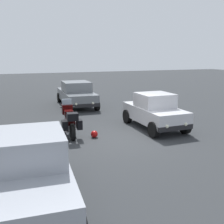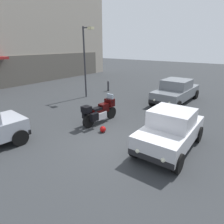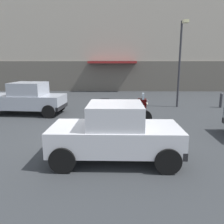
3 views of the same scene
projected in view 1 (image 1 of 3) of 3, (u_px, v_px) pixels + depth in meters
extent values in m
plane|color=#2D3033|center=(123.00, 138.00, 10.40)|extent=(80.00, 80.00, 0.00)
cylinder|color=black|center=(67.00, 122.00, 11.64)|extent=(0.65, 0.19, 0.64)
cylinder|color=black|center=(73.00, 132.00, 10.13)|extent=(0.65, 0.19, 0.64)
cylinder|color=#B7B7BC|center=(67.00, 113.00, 11.53)|extent=(0.33, 0.10, 0.68)
cube|color=#B7B7BC|center=(70.00, 125.00, 10.83)|extent=(0.63, 0.45, 0.36)
cube|color=black|center=(70.00, 119.00, 10.78)|extent=(1.12, 0.37, 0.28)
cube|color=black|center=(69.00, 113.00, 11.02)|extent=(0.55, 0.38, 0.24)
cube|color=black|center=(70.00, 117.00, 10.56)|extent=(0.58, 0.35, 0.12)
cube|color=black|center=(67.00, 109.00, 11.40)|extent=(0.40, 0.47, 0.40)
cube|color=#8C9EAD|center=(67.00, 102.00, 11.38)|extent=(0.11, 0.41, 0.28)
sphere|color=#EAEACC|center=(67.00, 108.00, 11.57)|extent=(0.14, 0.14, 0.14)
cylinder|color=black|center=(67.00, 107.00, 11.31)|extent=(0.09, 0.62, 0.04)
cylinder|color=#B7B7BC|center=(67.00, 132.00, 10.23)|extent=(0.56, 0.14, 0.09)
cube|color=black|center=(65.00, 125.00, 10.11)|extent=(0.42, 0.23, 0.36)
cube|color=black|center=(79.00, 124.00, 10.26)|extent=(0.42, 0.23, 0.36)
cube|color=black|center=(73.00, 117.00, 9.90)|extent=(0.39, 0.43, 0.28)
cylinder|color=black|center=(66.00, 132.00, 10.69)|extent=(0.03, 0.13, 0.29)
sphere|color=#990C0C|center=(94.00, 134.00, 10.48)|extent=(0.28, 0.28, 0.28)
cube|color=#9EA3AD|center=(29.00, 180.00, 5.54)|extent=(3.91, 1.92, 0.68)
cube|color=#9EA3AD|center=(27.00, 147.00, 5.54)|extent=(1.71, 1.62, 0.64)
cube|color=#8C9EAD|center=(27.00, 161.00, 4.84)|extent=(0.16, 1.39, 0.54)
cube|color=#8C9EAD|center=(27.00, 137.00, 6.24)|extent=(0.16, 1.39, 0.51)
cube|color=black|center=(30.00, 158.00, 7.31)|extent=(0.24, 1.64, 0.20)
cylinder|color=black|center=(60.00, 164.00, 7.19)|extent=(0.65, 0.27, 0.64)
cube|color=slate|center=(76.00, 96.00, 16.87)|extent=(4.56, 1.93, 0.64)
cube|color=slate|center=(76.00, 86.00, 16.70)|extent=(1.96, 1.69, 0.60)
cube|color=#8C9EAD|center=(79.00, 88.00, 15.87)|extent=(0.12, 1.50, 0.51)
cube|color=#8C9EAD|center=(73.00, 85.00, 17.53)|extent=(0.12, 1.50, 0.48)
cube|color=black|center=(85.00, 106.00, 14.89)|extent=(0.19, 1.76, 0.20)
cube|color=black|center=(70.00, 95.00, 18.95)|extent=(0.19, 1.76, 0.20)
cylinder|color=black|center=(97.00, 105.00, 15.55)|extent=(0.65, 0.24, 0.64)
cylinder|color=black|center=(68.00, 107.00, 15.01)|extent=(0.65, 0.24, 0.64)
cylinder|color=black|center=(83.00, 96.00, 18.87)|extent=(0.65, 0.24, 0.64)
cylinder|color=black|center=(59.00, 97.00, 18.33)|extent=(0.65, 0.24, 0.64)
sphere|color=silver|center=(93.00, 103.00, 14.97)|extent=(0.14, 0.14, 0.14)
sphere|color=silver|center=(76.00, 104.00, 14.66)|extent=(0.14, 0.14, 0.14)
cube|color=silver|center=(154.00, 114.00, 11.78)|extent=(3.40, 1.57, 0.64)
cube|color=silver|center=(155.00, 100.00, 11.65)|extent=(1.40, 1.44, 0.60)
cube|color=#8C9EAD|center=(163.00, 103.00, 11.06)|extent=(0.06, 1.33, 0.51)
cube|color=#8C9EAD|center=(148.00, 98.00, 12.24)|extent=(0.06, 1.33, 0.48)
cube|color=black|center=(176.00, 128.00, 10.32)|extent=(0.12, 1.56, 0.20)
cube|color=black|center=(137.00, 111.00, 13.33)|extent=(0.12, 1.56, 0.20)
cylinder|color=black|center=(185.00, 126.00, 10.97)|extent=(0.64, 0.22, 0.64)
cylinder|color=black|center=(154.00, 130.00, 10.45)|extent=(0.64, 0.22, 0.64)
cylinder|color=black|center=(154.00, 114.00, 13.25)|extent=(0.64, 0.22, 0.64)
cylinder|color=black|center=(127.00, 116.00, 12.72)|extent=(0.64, 0.22, 0.64)
sphere|color=silver|center=(186.00, 124.00, 10.41)|extent=(0.14, 0.14, 0.14)
sphere|color=silver|center=(167.00, 126.00, 10.10)|extent=(0.14, 0.14, 0.14)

